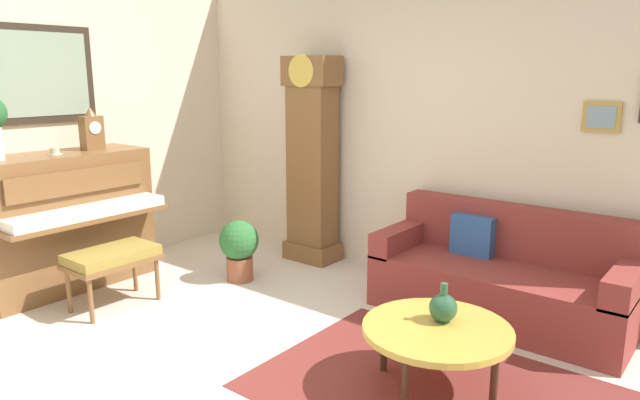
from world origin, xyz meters
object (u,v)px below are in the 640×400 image
(piano, at_px, (65,220))
(grandfather_clock, at_px, (312,166))
(green_jug, at_px, (443,308))
(teacup, at_px, (55,152))
(piano_bench, at_px, (112,258))
(potted_plant, at_px, (239,246))
(coffee_table, at_px, (437,331))
(couch, at_px, (502,278))
(mantel_clock, at_px, (92,131))

(piano, bearing_deg, grandfather_clock, 57.08)
(green_jug, bearing_deg, teacup, -169.89)
(piano_bench, bearing_deg, potted_plant, 71.30)
(piano, relative_size, grandfather_clock, 0.71)
(piano, height_order, green_jug, piano)
(teacup, bearing_deg, piano, 135.23)
(piano_bench, height_order, teacup, teacup)
(coffee_table, height_order, green_jug, green_jug)
(piano_bench, height_order, potted_plant, potted_plant)
(teacup, bearing_deg, coffee_table, 8.60)
(teacup, xyz_separation_m, green_jug, (3.31, 0.59, -0.72))
(grandfather_clock, height_order, couch, grandfather_clock)
(teacup, bearing_deg, potted_plant, 46.14)
(couch, relative_size, green_jug, 7.92)
(piano_bench, bearing_deg, green_jug, 11.97)
(piano_bench, relative_size, mantel_clock, 1.84)
(couch, distance_m, mantel_clock, 3.72)
(couch, bearing_deg, piano, -152.01)
(green_jug, height_order, potted_plant, green_jug)
(grandfather_clock, bearing_deg, piano_bench, -104.38)
(piano, height_order, mantel_clock, mantel_clock)
(piano_bench, relative_size, couch, 0.37)
(piano_bench, distance_m, couch, 3.09)
(coffee_table, relative_size, teacup, 7.59)
(piano_bench, xyz_separation_m, mantel_clock, (-0.74, 0.35, 0.95))
(mantel_clock, distance_m, teacup, 0.41)
(grandfather_clock, relative_size, coffee_table, 2.31)
(grandfather_clock, xyz_separation_m, couch, (2.04, -0.17, -0.65))
(teacup, bearing_deg, green_jug, 10.11)
(piano, distance_m, couch, 3.72)
(grandfather_clock, relative_size, green_jug, 8.46)
(piano_bench, relative_size, potted_plant, 1.25)
(piano_bench, xyz_separation_m, teacup, (-0.69, -0.03, 0.81))
(grandfather_clock, distance_m, teacup, 2.31)
(teacup, distance_m, green_jug, 3.44)
(coffee_table, height_order, mantel_clock, mantel_clock)
(grandfather_clock, relative_size, couch, 1.07)
(mantel_clock, distance_m, green_jug, 3.48)
(couch, height_order, mantel_clock, mantel_clock)
(green_jug, bearing_deg, couch, 94.34)
(potted_plant, bearing_deg, piano, -136.81)
(piano_bench, xyz_separation_m, potted_plant, (0.36, 1.05, -0.08))
(piano_bench, height_order, coffee_table, piano_bench)
(couch, bearing_deg, coffee_table, -85.53)
(green_jug, distance_m, potted_plant, 2.33)
(couch, xyz_separation_m, teacup, (-3.22, -1.80, 0.90))
(teacup, bearing_deg, couch, 29.14)
(mantel_clock, bearing_deg, grandfather_clock, 52.10)
(coffee_table, bearing_deg, green_jug, 96.25)
(mantel_clock, height_order, potted_plant, mantel_clock)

